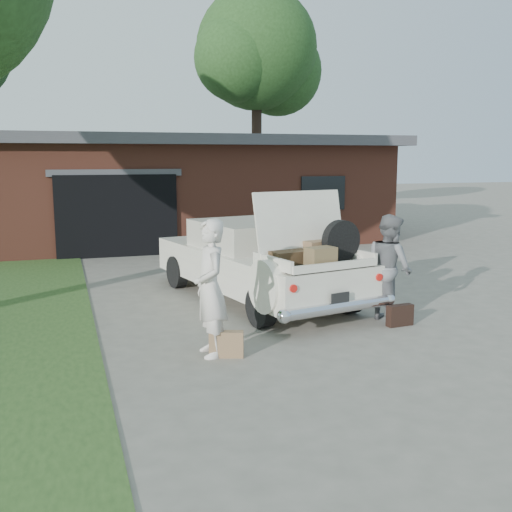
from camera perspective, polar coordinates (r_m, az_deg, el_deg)
name	(u,v)px	position (r m, az deg, el deg)	size (l,w,h in m)	color
ground	(268,333)	(9.23, 1.17, -7.34)	(90.00, 90.00, 0.00)	gray
house	(183,187)	(20.22, -6.98, 6.54)	(12.80, 7.80, 3.30)	brown
tree_right	(258,57)	(27.10, 0.23, 18.46)	(5.97, 5.19, 9.84)	#38281E
sedan	(257,260)	(11.17, 0.05, -0.42)	(3.00, 5.42, 2.11)	silver
woman_left	(210,288)	(8.02, -4.39, -3.07)	(0.68, 0.44, 1.86)	silver
woman_right	(389,268)	(10.01, 12.59, -1.08)	(0.85, 0.66, 1.75)	slate
suitcase_left	(226,344)	(8.12, -2.85, -8.38)	(0.46, 0.15, 0.36)	#906D49
suitcase_right	(400,315)	(9.83, 13.54, -5.51)	(0.44, 0.14, 0.34)	black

